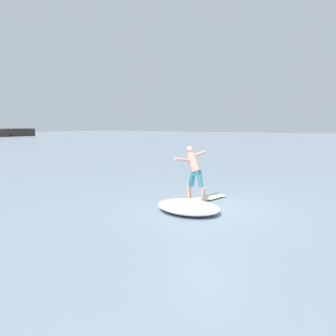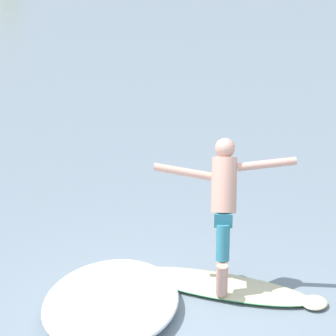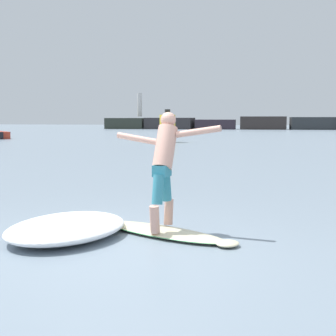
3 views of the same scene
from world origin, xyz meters
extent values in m
plane|color=gray|center=(0.00, 0.00, 0.00)|extent=(200.00, 200.00, 0.00)
ellipsoid|color=beige|center=(0.49, 0.66, 0.04)|extent=(2.13, 1.45, 0.08)
ellipsoid|color=beige|center=(1.44, 0.19, 0.04)|extent=(0.40, 0.42, 0.07)
ellipsoid|color=#339E56|center=(0.49, 0.66, 0.04)|extent=(2.15, 1.47, 0.04)
cone|color=black|center=(-0.28, 1.03, -0.06)|extent=(0.07, 0.07, 0.14)
cone|color=black|center=(-0.22, 0.82, -0.06)|extent=(0.07, 0.07, 0.14)
cone|color=black|center=(-0.08, 1.11, -0.06)|extent=(0.07, 0.07, 0.14)
cylinder|color=#D99F8B|center=(0.53, 0.93, 0.27)|extent=(0.16, 0.19, 0.39)
cylinder|color=teal|center=(0.51, 0.81, 0.67)|extent=(0.18, 0.24, 0.43)
cylinder|color=#D99F8B|center=(0.44, 0.38, 0.27)|extent=(0.16, 0.19, 0.39)
cylinder|color=teal|center=(0.46, 0.51, 0.67)|extent=(0.18, 0.24, 0.43)
cube|color=teal|center=(0.49, 0.66, 0.91)|extent=(0.24, 0.29, 0.16)
cylinder|color=#D99F8B|center=(0.51, 0.78, 1.23)|extent=(0.36, 0.55, 0.67)
sphere|color=#D99F8B|center=(0.53, 0.91, 1.62)|extent=(0.22, 0.22, 0.22)
cylinder|color=#D99F8B|center=(0.07, 0.95, 1.34)|extent=(0.66, 0.23, 0.20)
cylinder|color=#D99F8B|center=(0.98, 0.80, 1.45)|extent=(0.66, 0.21, 0.19)
ellipsoid|color=white|center=(-0.78, 0.27, 0.13)|extent=(1.89, 2.22, 0.27)
camera|label=1|loc=(-8.66, -3.85, 2.39)|focal=35.00mm
camera|label=2|loc=(-0.91, -7.24, 4.51)|focal=85.00mm
camera|label=3|loc=(1.78, -5.70, 1.65)|focal=50.00mm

